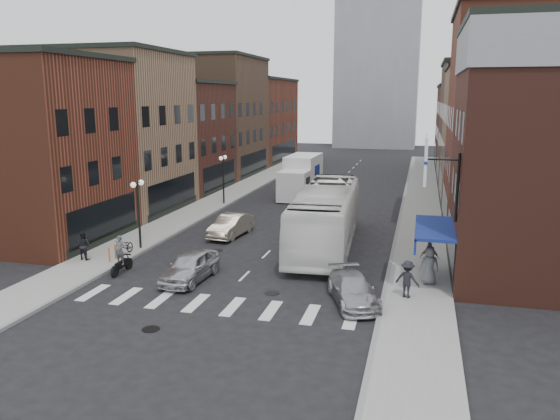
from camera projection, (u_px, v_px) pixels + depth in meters
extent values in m
plane|color=black|center=(238.00, 283.00, 26.45)|extent=(160.00, 160.00, 0.00)
cube|color=gray|center=(228.00, 195.00, 49.38)|extent=(3.00, 74.00, 0.15)
cube|color=gray|center=(421.00, 205.00, 45.18)|extent=(3.00, 74.00, 0.15)
cube|color=gray|center=(244.00, 197.00, 49.02)|extent=(0.20, 74.00, 0.16)
cube|color=gray|center=(403.00, 205.00, 45.56)|extent=(0.20, 74.00, 0.16)
cube|color=silver|center=(215.00, 305.00, 23.61)|extent=(12.00, 2.20, 0.01)
cube|color=#612C1B|center=(28.00, 152.00, 33.30)|extent=(10.00, 9.00, 11.00)
cube|color=black|center=(104.00, 219.00, 32.86)|extent=(0.08, 7.20, 2.20)
cube|color=black|center=(19.00, 57.00, 32.14)|extent=(10.30, 9.20, 0.30)
cube|color=#997554|center=(112.00, 134.00, 42.19)|extent=(10.00, 10.00, 12.00)
cube|color=black|center=(173.00, 193.00, 41.86)|extent=(0.08, 8.00, 2.20)
cube|color=black|center=(107.00, 52.00, 40.94)|extent=(10.30, 10.20, 0.30)
cube|color=#4D251B|center=(170.00, 138.00, 51.87)|extent=(10.00, 10.00, 10.00)
cube|color=black|center=(220.00, 175.00, 51.33)|extent=(0.08, 8.00, 2.20)
cube|color=black|center=(167.00, 82.00, 50.82)|extent=(10.30, 10.20, 0.30)
cube|color=brown|center=(212.00, 118.00, 61.98)|extent=(10.00, 12.00, 13.00)
cube|color=black|center=(254.00, 162.00, 61.75)|extent=(0.08, 9.60, 2.20)
cube|color=black|center=(211.00, 57.00, 60.63)|extent=(10.30, 12.20, 0.30)
cube|color=#612C1B|center=(250.00, 121.00, 75.45)|extent=(10.00, 16.00, 11.00)
cube|color=black|center=(284.00, 150.00, 75.02)|extent=(0.08, 12.80, 2.20)
cube|color=black|center=(249.00, 79.00, 74.30)|extent=(10.30, 16.20, 0.30)
cube|color=black|center=(451.00, 241.00, 27.91)|extent=(0.08, 7.20, 2.20)
cube|color=#612C1B|center=(532.00, 126.00, 34.58)|extent=(10.00, 10.00, 14.00)
cube|color=black|center=(445.00, 206.00, 36.91)|extent=(0.08, 8.00, 2.20)
cube|color=black|center=(543.00, 8.00, 33.12)|extent=(10.30, 10.20, 0.30)
cube|color=#997554|center=(507.00, 138.00, 44.36)|extent=(10.00, 10.00, 11.00)
cube|color=black|center=(441.00, 183.00, 46.39)|extent=(0.08, 8.00, 2.20)
cube|color=black|center=(513.00, 67.00, 43.21)|extent=(10.30, 10.20, 0.30)
cube|color=brown|center=(492.00, 125.00, 54.68)|extent=(10.00, 12.00, 12.00)
cube|color=black|center=(438.00, 167.00, 56.81)|extent=(0.08, 9.60, 2.20)
cube|color=black|center=(497.00, 62.00, 53.42)|extent=(10.30, 12.20, 0.30)
cube|color=#4D251B|center=(478.00, 128.00, 68.14)|extent=(10.00, 16.00, 10.00)
cube|color=black|center=(435.00, 154.00, 70.07)|extent=(0.08, 12.80, 2.20)
cube|color=black|center=(481.00, 86.00, 67.09)|extent=(10.30, 16.20, 0.30)
cube|color=navy|center=(435.00, 228.00, 26.02)|extent=(1.80, 5.00, 0.15)
cube|color=navy|center=(416.00, 234.00, 26.30)|extent=(0.10, 5.00, 0.70)
cylinder|color=black|center=(458.00, 188.00, 23.46)|extent=(0.12, 0.12, 3.00)
cylinder|color=black|center=(443.00, 160.00, 23.39)|extent=(1.40, 0.08, 0.08)
cube|color=silver|center=(426.00, 159.00, 23.56)|extent=(0.12, 3.00, 2.00)
cube|color=#9399A0|center=(381.00, 2.00, 95.24)|extent=(14.00, 14.00, 50.00)
cylinder|color=black|center=(139.00, 217.00, 31.66)|extent=(0.14, 0.14, 4.00)
cylinder|color=black|center=(137.00, 183.00, 31.25)|extent=(0.06, 0.90, 0.06)
sphere|color=white|center=(133.00, 185.00, 30.84)|extent=(0.32, 0.32, 0.32)
sphere|color=white|center=(141.00, 183.00, 31.69)|extent=(0.32, 0.32, 0.32)
cylinder|color=black|center=(223.00, 181.00, 44.92)|extent=(0.14, 0.14, 4.00)
cylinder|color=black|center=(223.00, 157.00, 44.51)|extent=(0.06, 0.90, 0.06)
sphere|color=white|center=(221.00, 158.00, 44.10)|extent=(0.32, 0.32, 0.32)
sphere|color=white|center=(225.00, 157.00, 44.95)|extent=(0.32, 0.32, 0.32)
cylinder|color=#D8590C|center=(109.00, 255.00, 29.16)|extent=(0.08, 0.08, 0.80)
cylinder|color=#D8590C|center=(115.00, 252.00, 29.73)|extent=(0.08, 0.08, 0.80)
cube|color=silver|center=(294.00, 186.00, 46.52)|extent=(2.50, 2.70, 2.54)
cube|color=black|center=(294.00, 183.00, 46.47)|extent=(2.51, 1.48, 1.12)
cube|color=silver|center=(304.00, 171.00, 50.03)|extent=(2.65, 5.34, 2.95)
cube|color=navy|center=(304.00, 171.00, 50.03)|extent=(2.63, 2.09, 1.22)
cube|color=black|center=(303.00, 190.00, 50.18)|extent=(2.37, 6.66, 0.36)
cylinder|color=black|center=(281.00, 195.00, 47.19)|extent=(0.29, 0.92, 0.92)
cylinder|color=black|center=(308.00, 197.00, 46.61)|extent=(0.29, 0.92, 0.92)
cylinder|color=black|center=(291.00, 189.00, 50.47)|extent=(0.29, 0.92, 0.92)
cylinder|color=black|center=(315.00, 190.00, 49.89)|extent=(0.29, 0.92, 0.92)
cylinder|color=black|center=(295.00, 186.00, 52.40)|extent=(0.29, 0.92, 0.92)
cylinder|color=black|center=(319.00, 187.00, 51.82)|extent=(0.29, 0.92, 0.92)
cylinder|color=black|center=(129.00, 264.00, 28.44)|extent=(0.13, 0.60, 0.60)
cylinder|color=black|center=(115.00, 272.00, 27.16)|extent=(0.13, 0.60, 0.60)
cube|color=black|center=(122.00, 264.00, 27.76)|extent=(0.29, 1.10, 0.32)
cube|color=black|center=(126.00, 254.00, 28.16)|extent=(0.50, 0.09, 0.05)
imported|color=#4C4E52|center=(120.00, 250.00, 27.52)|extent=(0.57, 0.39, 1.49)
imported|color=white|center=(326.00, 216.00, 32.48)|extent=(3.93, 13.45, 3.70)
imported|color=silver|center=(190.00, 266.00, 26.63)|extent=(1.93, 4.30, 1.43)
imported|color=beige|center=(231.00, 226.00, 35.10)|extent=(1.93, 4.42, 1.41)
imported|color=#ABAAAF|center=(353.00, 290.00, 23.70)|extent=(3.09, 4.56, 1.23)
imported|color=black|center=(125.00, 247.00, 30.47)|extent=(0.62, 1.72, 0.90)
imported|color=black|center=(84.00, 245.00, 29.56)|extent=(0.81, 0.53, 1.57)
imported|color=black|center=(407.00, 279.00, 23.95)|extent=(1.19, 0.85, 1.67)
imported|color=#9B7A4F|center=(429.00, 258.00, 27.29)|extent=(0.96, 0.53, 1.59)
imported|color=slate|center=(429.00, 265.00, 25.65)|extent=(0.98, 0.71, 1.85)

